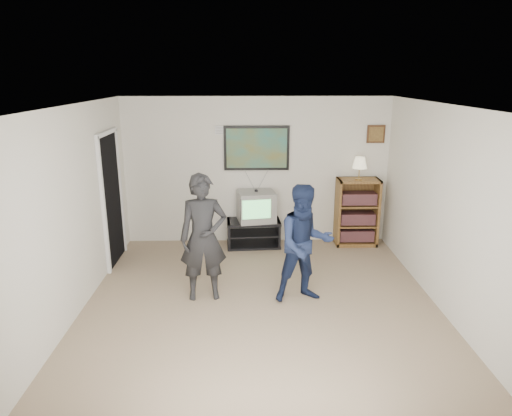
{
  "coord_description": "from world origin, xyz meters",
  "views": [
    {
      "loc": [
        -0.17,
        -5.14,
        2.84
      ],
      "look_at": [
        -0.05,
        0.61,
        1.15
      ],
      "focal_mm": 32.0,
      "sensor_mm": 36.0,
      "label": 1
    }
  ],
  "objects_px": {
    "bookshelf": "(357,212)",
    "person_tall": "(203,238)",
    "person_short": "(305,244)",
    "media_stand": "(253,233)",
    "crt_television": "(256,206)"
  },
  "relations": [
    {
      "from": "bookshelf",
      "to": "person_tall",
      "type": "xyz_separation_m",
      "value": [
        -2.44,
        -1.92,
        0.25
      ]
    },
    {
      "from": "person_tall",
      "to": "person_short",
      "type": "distance_m",
      "value": 1.3
    },
    {
      "from": "person_tall",
      "to": "media_stand",
      "type": "bearing_deg",
      "value": 62.7
    },
    {
      "from": "crt_television",
      "to": "person_tall",
      "type": "xyz_separation_m",
      "value": [
        -0.72,
        -1.87,
        0.13
      ]
    },
    {
      "from": "bookshelf",
      "to": "person_short",
      "type": "distance_m",
      "value": 2.33
    },
    {
      "from": "media_stand",
      "to": "person_tall",
      "type": "bearing_deg",
      "value": -113.21
    },
    {
      "from": "media_stand",
      "to": "crt_television",
      "type": "bearing_deg",
      "value": -3.52
    },
    {
      "from": "media_stand",
      "to": "bookshelf",
      "type": "bearing_deg",
      "value": -1.9
    },
    {
      "from": "person_short",
      "to": "bookshelf",
      "type": "bearing_deg",
      "value": 49.62
    },
    {
      "from": "media_stand",
      "to": "person_tall",
      "type": "height_order",
      "value": "person_tall"
    },
    {
      "from": "person_tall",
      "to": "crt_television",
      "type": "bearing_deg",
      "value": 61.42
    },
    {
      "from": "bookshelf",
      "to": "person_tall",
      "type": "relative_size",
      "value": 0.69
    },
    {
      "from": "crt_television",
      "to": "person_short",
      "type": "bearing_deg",
      "value": -83.61
    },
    {
      "from": "person_tall",
      "to": "person_short",
      "type": "xyz_separation_m",
      "value": [
        1.29,
        -0.1,
        -0.06
      ]
    },
    {
      "from": "bookshelf",
      "to": "crt_television",
      "type": "bearing_deg",
      "value": -178.34
    }
  ]
}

